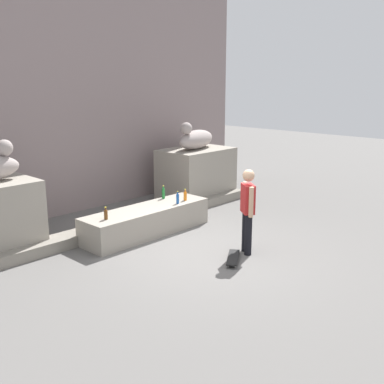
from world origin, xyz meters
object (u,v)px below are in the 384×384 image
object	(u,v)px
statue_reclining_right	(196,139)
bottle_orange	(185,196)
bottle_blue	(178,199)
skater	(248,208)
bottle_green	(163,193)
bottle_brown	(106,214)
skateboard	(233,258)

from	to	relation	value
statue_reclining_right	bottle_orange	size ratio (longest dim) A/B	6.33
statue_reclining_right	bottle_blue	xyz separation A→B (m)	(-2.26, -1.55, -1.00)
skater	bottle_green	xyz separation A→B (m)	(0.23, 2.61, -0.20)
statue_reclining_right	skater	world-z (taller)	statue_reclining_right
statue_reclining_right	bottle_orange	distance (m)	2.64
bottle_blue	skater	bearing A→B (deg)	-93.82
skater	bottle_brown	distance (m)	2.82
bottle_green	bottle_brown	world-z (taller)	bottle_green
statue_reclining_right	bottle_brown	xyz separation A→B (m)	(-4.10, -1.36, -1.02)
bottle_brown	bottle_orange	bearing A→B (deg)	-3.05
skater	statue_reclining_right	bearing A→B (deg)	3.92
skateboard	bottle_blue	bearing A→B (deg)	39.00
skateboard	bottle_green	size ratio (longest dim) A/B	2.50
skateboard	bottle_blue	size ratio (longest dim) A/B	2.70
bottle_blue	bottle_brown	world-z (taller)	bottle_blue
statue_reclining_right	skater	bearing A→B (deg)	42.27
bottle_blue	bottle_green	distance (m)	0.58
statue_reclining_right	bottle_green	size ratio (longest dim) A/B	5.45
skateboard	bottle_blue	xyz separation A→B (m)	(0.65, 2.12, 0.65)
skater	bottle_blue	size ratio (longest dim) A/B	5.83
skateboard	bottle_green	world-z (taller)	bottle_green
statue_reclining_right	bottle_green	bearing A→B (deg)	10.42
bottle_green	bottle_orange	xyz separation A→B (m)	(0.23, -0.49, -0.02)
statue_reclining_right	bottle_blue	distance (m)	2.92
skater	bottle_orange	xyz separation A→B (m)	(0.46, 2.12, -0.22)
skateboard	bottle_green	bearing A→B (deg)	40.56
bottle_green	bottle_orange	world-z (taller)	bottle_green
bottle_brown	bottle_blue	bearing A→B (deg)	-5.97
bottle_brown	bottle_orange	xyz separation A→B (m)	(2.16, -0.12, 0.00)
bottle_green	bottle_brown	bearing A→B (deg)	-168.99
statue_reclining_right	bottle_green	distance (m)	2.58
skater	bottle_green	world-z (taller)	skater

